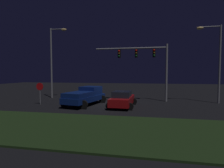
{
  "coord_description": "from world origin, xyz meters",
  "views": [
    {
      "loc": [
        3.56,
        -18.87,
        3.18
      ],
      "look_at": [
        -0.2,
        0.46,
        2.05
      ],
      "focal_mm": 29.54,
      "sensor_mm": 36.0,
      "label": 1
    }
  ],
  "objects_px": {
    "traffic_signal_gantry": "(145,58)",
    "street_lamp_left": "(54,55)",
    "car_sedan": "(122,99)",
    "street_lamp_right": "(215,55)",
    "pickup_truck": "(86,95)",
    "stop_sign": "(40,89)"
  },
  "relations": [
    {
      "from": "street_lamp_right",
      "to": "car_sedan",
      "type": "bearing_deg",
      "value": -156.43
    },
    {
      "from": "pickup_truck",
      "to": "traffic_signal_gantry",
      "type": "distance_m",
      "value": 7.97
    },
    {
      "from": "pickup_truck",
      "to": "stop_sign",
      "type": "bearing_deg",
      "value": 111.22
    },
    {
      "from": "pickup_truck",
      "to": "street_lamp_left",
      "type": "bearing_deg",
      "value": 65.16
    },
    {
      "from": "street_lamp_right",
      "to": "stop_sign",
      "type": "height_order",
      "value": "street_lamp_right"
    },
    {
      "from": "car_sedan",
      "to": "pickup_truck",
      "type": "bearing_deg",
      "value": 84.7
    },
    {
      "from": "pickup_truck",
      "to": "car_sedan",
      "type": "height_order",
      "value": "pickup_truck"
    },
    {
      "from": "car_sedan",
      "to": "stop_sign",
      "type": "bearing_deg",
      "value": 93.98
    },
    {
      "from": "pickup_truck",
      "to": "street_lamp_left",
      "type": "xyz_separation_m",
      "value": [
        -5.73,
        4.29,
        4.54
      ]
    },
    {
      "from": "stop_sign",
      "to": "car_sedan",
      "type": "bearing_deg",
      "value": 1.69
    },
    {
      "from": "car_sedan",
      "to": "traffic_signal_gantry",
      "type": "bearing_deg",
      "value": -22.23
    },
    {
      "from": "traffic_signal_gantry",
      "to": "street_lamp_left",
      "type": "relative_size",
      "value": 0.93
    },
    {
      "from": "car_sedan",
      "to": "stop_sign",
      "type": "height_order",
      "value": "stop_sign"
    },
    {
      "from": "pickup_truck",
      "to": "stop_sign",
      "type": "distance_m",
      "value": 4.74
    },
    {
      "from": "street_lamp_left",
      "to": "street_lamp_right",
      "type": "relative_size",
      "value": 1.09
    },
    {
      "from": "car_sedan",
      "to": "street_lamp_right",
      "type": "xyz_separation_m",
      "value": [
        9.31,
        4.06,
        4.44
      ]
    },
    {
      "from": "street_lamp_right",
      "to": "stop_sign",
      "type": "xyz_separation_m",
      "value": [
        -17.77,
        -4.31,
        -3.61
      ]
    },
    {
      "from": "pickup_truck",
      "to": "street_lamp_left",
      "type": "relative_size",
      "value": 0.64
    },
    {
      "from": "street_lamp_right",
      "to": "stop_sign",
      "type": "distance_m",
      "value": 18.64
    },
    {
      "from": "car_sedan",
      "to": "street_lamp_right",
      "type": "bearing_deg",
      "value": -64.14
    },
    {
      "from": "traffic_signal_gantry",
      "to": "stop_sign",
      "type": "relative_size",
      "value": 3.73
    },
    {
      "from": "traffic_signal_gantry",
      "to": "street_lamp_right",
      "type": "bearing_deg",
      "value": -2.25
    }
  ]
}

